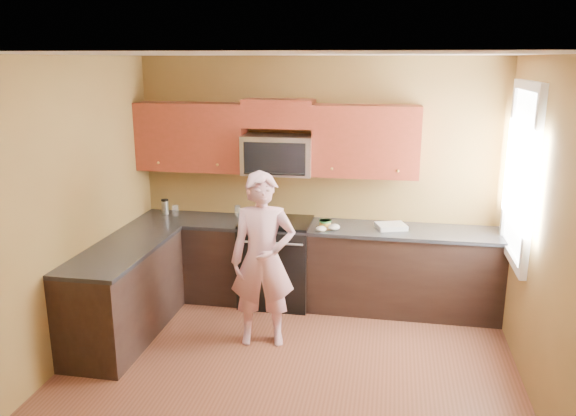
% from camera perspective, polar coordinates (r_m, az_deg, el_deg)
% --- Properties ---
extents(floor, '(4.00, 4.00, 0.00)m').
position_cam_1_polar(floor, '(5.01, -0.47, -17.37)').
color(floor, brown).
rests_on(floor, ground).
extents(ceiling, '(4.00, 4.00, 0.00)m').
position_cam_1_polar(ceiling, '(4.24, -0.55, 15.22)').
color(ceiling, white).
rests_on(ceiling, ground).
extents(wall_back, '(4.00, 0.00, 4.00)m').
position_cam_1_polar(wall_back, '(6.36, 2.92, 2.81)').
color(wall_back, brown).
rests_on(wall_back, ground).
extents(wall_front, '(4.00, 0.00, 4.00)m').
position_cam_1_polar(wall_front, '(2.66, -9.01, -15.14)').
color(wall_front, brown).
rests_on(wall_front, ground).
extents(wall_left, '(0.00, 4.00, 4.00)m').
position_cam_1_polar(wall_left, '(5.19, -22.73, -1.09)').
color(wall_left, brown).
rests_on(wall_left, ground).
extents(wall_right, '(0.00, 4.00, 4.00)m').
position_cam_1_polar(wall_right, '(4.53, 25.24, -3.60)').
color(wall_right, brown).
rests_on(wall_right, ground).
extents(cabinet_back_run, '(4.00, 0.60, 0.88)m').
position_cam_1_polar(cabinet_back_run, '(6.33, 2.45, -5.84)').
color(cabinet_back_run, black).
rests_on(cabinet_back_run, floor).
extents(cabinet_left_run, '(0.60, 1.60, 0.88)m').
position_cam_1_polar(cabinet_left_run, '(5.83, -16.13, -8.30)').
color(cabinet_left_run, black).
rests_on(cabinet_left_run, floor).
extents(countertop_back, '(4.00, 0.62, 0.04)m').
position_cam_1_polar(countertop_back, '(6.17, 2.49, -1.87)').
color(countertop_back, black).
rests_on(countertop_back, cabinet_back_run).
extents(countertop_left, '(0.62, 1.60, 0.04)m').
position_cam_1_polar(countertop_left, '(5.66, -16.37, -4.02)').
color(countertop_left, black).
rests_on(countertop_left, cabinet_left_run).
extents(stove, '(0.76, 0.65, 0.95)m').
position_cam_1_polar(stove, '(6.35, -1.16, -5.39)').
color(stove, black).
rests_on(stove, floor).
extents(microwave, '(0.76, 0.40, 0.42)m').
position_cam_1_polar(microwave, '(6.21, -0.98, 3.48)').
color(microwave, silver).
rests_on(microwave, wall_back).
extents(upper_cab_left, '(1.22, 0.33, 0.75)m').
position_cam_1_polar(upper_cab_left, '(6.51, -9.52, 3.81)').
color(upper_cab_left, maroon).
rests_on(upper_cab_left, wall_back).
extents(upper_cab_right, '(1.12, 0.33, 0.75)m').
position_cam_1_polar(upper_cab_right, '(6.13, 7.75, 3.20)').
color(upper_cab_right, maroon).
rests_on(upper_cab_right, wall_back).
extents(upper_cab_over_mw, '(0.76, 0.33, 0.30)m').
position_cam_1_polar(upper_cab_over_mw, '(6.15, -0.94, 9.50)').
color(upper_cab_over_mw, maroon).
rests_on(upper_cab_over_mw, wall_back).
extents(window, '(0.06, 1.06, 1.66)m').
position_cam_1_polar(window, '(5.58, 22.41, 3.17)').
color(window, white).
rests_on(window, wall_right).
extents(woman, '(0.67, 0.50, 1.68)m').
position_cam_1_polar(woman, '(5.35, -2.53, -5.24)').
color(woman, '#D86C8F').
rests_on(woman, floor).
extents(frying_pan, '(0.25, 0.43, 0.06)m').
position_cam_1_polar(frying_pan, '(6.06, -1.22, -1.69)').
color(frying_pan, black).
rests_on(frying_pan, stove).
extents(butter_tub, '(0.16, 0.16, 0.09)m').
position_cam_1_polar(butter_tub, '(6.10, 3.76, -1.89)').
color(butter_tub, gold).
rests_on(butter_tub, countertop_back).
extents(toast_slice, '(0.14, 0.14, 0.01)m').
position_cam_1_polar(toast_slice, '(6.02, 4.26, -2.04)').
color(toast_slice, '#B27F47').
rests_on(toast_slice, countertop_back).
extents(napkin_a, '(0.13, 0.14, 0.06)m').
position_cam_1_polar(napkin_a, '(5.91, 3.35, -2.12)').
color(napkin_a, silver).
rests_on(napkin_a, countertop_back).
extents(napkin_b, '(0.14, 0.15, 0.07)m').
position_cam_1_polar(napkin_b, '(5.98, 4.66, -1.93)').
color(napkin_b, silver).
rests_on(napkin_b, countertop_back).
extents(dish_towel, '(0.36, 0.32, 0.05)m').
position_cam_1_polar(dish_towel, '(6.11, 10.32, -1.82)').
color(dish_towel, silver).
rests_on(dish_towel, countertop_back).
extents(travel_mug, '(0.10, 0.10, 0.18)m').
position_cam_1_polar(travel_mug, '(6.73, -12.22, -0.60)').
color(travel_mug, silver).
rests_on(travel_mug, countertop_back).
extents(glass_a, '(0.08, 0.08, 0.12)m').
position_cam_1_polar(glass_a, '(6.63, -11.25, -0.25)').
color(glass_a, silver).
rests_on(glass_a, countertop_back).
extents(glass_c, '(0.07, 0.07, 0.12)m').
position_cam_1_polar(glass_c, '(6.52, -5.10, -0.25)').
color(glass_c, silver).
rests_on(glass_c, countertop_back).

